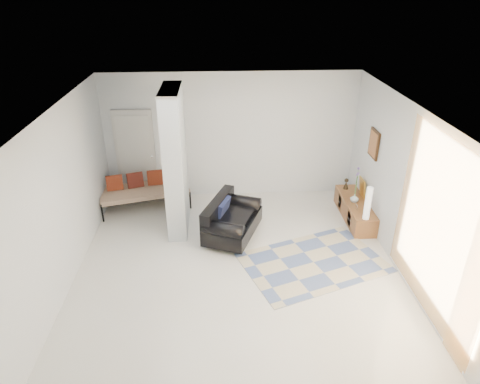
{
  "coord_description": "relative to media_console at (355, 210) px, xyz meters",
  "views": [
    {
      "loc": [
        -0.29,
        -5.91,
        4.54
      ],
      "look_at": [
        0.07,
        0.6,
        1.24
      ],
      "focal_mm": 32.0,
      "sensor_mm": 36.0,
      "label": 1
    }
  ],
  "objects": [
    {
      "name": "floor",
      "position": [
        -2.52,
        -1.7,
        -0.21
      ],
      "size": [
        6.0,
        6.0,
        0.0
      ],
      "primitive_type": "plane",
      "color": "beige",
      "rests_on": "ground"
    },
    {
      "name": "ceiling",
      "position": [
        -2.52,
        -1.7,
        2.59
      ],
      "size": [
        6.0,
        6.0,
        0.0
      ],
      "primitive_type": "plane",
      "rotation": [
        3.14,
        0.0,
        0.0
      ],
      "color": "white",
      "rests_on": "wall_back"
    },
    {
      "name": "wall_back",
      "position": [
        -2.52,
        1.3,
        1.19
      ],
      "size": [
        6.0,
        0.0,
        6.0
      ],
      "primitive_type": "plane",
      "rotation": [
        1.57,
        0.0,
        0.0
      ],
      "color": "silver",
      "rests_on": "ground"
    },
    {
      "name": "wall_front",
      "position": [
        -2.52,
        -4.7,
        1.19
      ],
      "size": [
        6.0,
        0.0,
        6.0
      ],
      "primitive_type": "plane",
      "rotation": [
        -1.57,
        0.0,
        0.0
      ],
      "color": "silver",
      "rests_on": "ground"
    },
    {
      "name": "wall_left",
      "position": [
        -5.27,
        -1.7,
        1.19
      ],
      "size": [
        0.0,
        6.0,
        6.0
      ],
      "primitive_type": "plane",
      "rotation": [
        1.57,
        0.0,
        1.57
      ],
      "color": "silver",
      "rests_on": "ground"
    },
    {
      "name": "wall_right",
      "position": [
        0.23,
        -1.7,
        1.19
      ],
      "size": [
        0.0,
        6.0,
        6.0
      ],
      "primitive_type": "plane",
      "rotation": [
        1.57,
        0.0,
        -1.57
      ],
      "color": "silver",
      "rests_on": "ground"
    },
    {
      "name": "partition_column",
      "position": [
        -3.62,
        -0.1,
        1.19
      ],
      "size": [
        0.35,
        1.2,
        2.8
      ],
      "primitive_type": "cube",
      "color": "#B9BFC1",
      "rests_on": "floor"
    },
    {
      "name": "hallway_door",
      "position": [
        -4.62,
        1.26,
        0.81
      ],
      "size": [
        0.85,
        0.06,
        2.04
      ],
      "primitive_type": "cube",
      "color": "silver",
      "rests_on": "floor"
    },
    {
      "name": "curtain",
      "position": [
        0.15,
        -2.85,
        1.24
      ],
      "size": [
        0.0,
        2.55,
        2.55
      ],
      "primitive_type": "plane",
      "rotation": [
        1.57,
        0.0,
        1.57
      ],
      "color": "#FFA843",
      "rests_on": "wall_right"
    },
    {
      "name": "wall_art",
      "position": [
        0.2,
        -0.0,
        1.44
      ],
      "size": [
        0.04,
        0.45,
        0.55
      ],
      "primitive_type": "cube",
      "color": "#371F0F",
      "rests_on": "wall_right"
    },
    {
      "name": "media_console",
      "position": [
        0.0,
        0.0,
        0.0
      ],
      "size": [
        0.45,
        1.59,
        0.8
      ],
      "color": "brown",
      "rests_on": "floor"
    },
    {
      "name": "loveseat",
      "position": [
        -2.61,
        -0.54,
        0.16
      ],
      "size": [
        1.23,
        1.56,
        0.76
      ],
      "rotation": [
        0.0,
        0.0,
        -0.38
      ],
      "color": "silver",
      "rests_on": "floor"
    },
    {
      "name": "daybed",
      "position": [
        -4.45,
        0.76,
        0.21
      ],
      "size": [
        2.0,
        1.24,
        0.77
      ],
      "rotation": [
        0.0,
        0.0,
        0.26
      ],
      "color": "black",
      "rests_on": "floor"
    },
    {
      "name": "area_rug",
      "position": [
        -1.17,
        -1.5,
        -0.2
      ],
      "size": [
        2.8,
        2.33,
        0.01
      ],
      "primitive_type": "cube",
      "rotation": [
        0.0,
        0.0,
        0.35
      ],
      "color": "#C3B795",
      "rests_on": "floor"
    },
    {
      "name": "cylinder_lamp",
      "position": [
        -0.02,
        -0.69,
        0.52
      ],
      "size": [
        0.12,
        0.12,
        0.65
      ],
      "primitive_type": "cylinder",
      "color": "silver",
      "rests_on": "media_console"
    },
    {
      "name": "bronze_figurine",
      "position": [
        -0.05,
        0.59,
        0.31
      ],
      "size": [
        0.13,
        0.13,
        0.24
      ],
      "primitive_type": null,
      "rotation": [
        0.0,
        0.0,
        -0.09
      ],
      "color": "black",
      "rests_on": "media_console"
    },
    {
      "name": "vase",
      "position": [
        -0.05,
        -0.03,
        0.28
      ],
      "size": [
        0.19,
        0.19,
        0.18
      ],
      "primitive_type": "imported",
      "rotation": [
        0.0,
        0.0,
        -0.11
      ],
      "color": "white",
      "rests_on": "media_console"
    }
  ]
}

